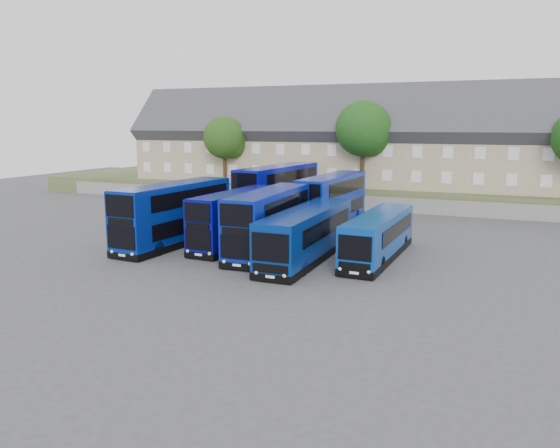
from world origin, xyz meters
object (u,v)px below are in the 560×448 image
(coach_east_a, at_px, (307,235))
(tree_west, at_px, (226,139))
(dd_front_mid, at_px, (236,220))
(tree_mid, at_px, (365,131))
(dd_front_left, at_px, (174,215))

(coach_east_a, relative_size, tree_west, 1.59)
(dd_front_mid, xyz_separation_m, coach_east_a, (6.14, -1.87, -0.30))
(dd_front_mid, bearing_deg, tree_mid, 82.45)
(coach_east_a, distance_m, tree_mid, 24.30)
(dd_front_left, height_order, coach_east_a, dd_front_left)
(tree_west, bearing_deg, dd_front_mid, -60.38)
(dd_front_mid, bearing_deg, coach_east_a, -13.74)
(dd_front_left, bearing_deg, dd_front_mid, 21.14)
(dd_front_mid, distance_m, coach_east_a, 6.43)
(dd_front_mid, relative_size, tree_mid, 1.09)
(dd_front_left, xyz_separation_m, tree_west, (-7.53, 22.32, 4.85))
(dd_front_left, xyz_separation_m, coach_east_a, (10.53, -0.51, -0.57))
(dd_front_mid, relative_size, coach_east_a, 0.82)
(coach_east_a, distance_m, tree_west, 29.62)
(tree_mid, bearing_deg, dd_front_mid, -100.77)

